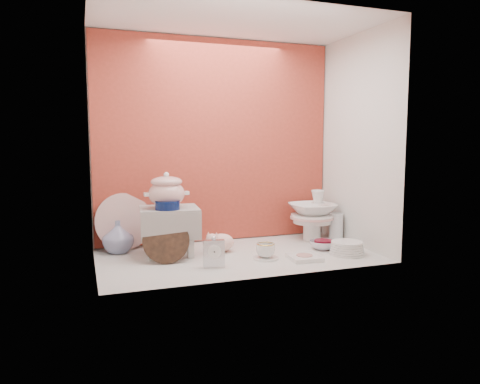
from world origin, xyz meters
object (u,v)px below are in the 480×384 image
at_px(step_stool, 170,231).
at_px(dinner_plate_stack, 347,248).
at_px(floral_platter, 124,221).
at_px(crystal_bowl, 323,245).
at_px(plush_pig, 221,242).
at_px(blue_white_vase, 118,237).
at_px(mantel_clock, 214,252).
at_px(gold_rim_teacup, 266,250).
at_px(porcelain_tower, 312,215).
at_px(soup_tureen, 167,190).

height_order(step_stool, dinner_plate_stack, step_stool).
xyz_separation_m(floral_platter, crystal_bowl, (1.31, -0.47, -0.17)).
bearing_deg(floral_platter, dinner_plate_stack, -25.40).
bearing_deg(plush_pig, dinner_plate_stack, -29.48).
bearing_deg(blue_white_vase, mantel_clock, -47.28).
bearing_deg(mantel_clock, blue_white_vase, 143.14).
bearing_deg(floral_platter, gold_rim_teacup, -35.10).
bearing_deg(step_stool, plush_pig, -1.14).
bearing_deg(crystal_bowl, porcelain_tower, 77.70).
relative_size(soup_tureen, blue_white_vase, 1.27).
height_order(blue_white_vase, dinner_plate_stack, blue_white_vase).
relative_size(soup_tureen, plush_pig, 1.22).
bearing_deg(mantel_clock, dinner_plate_stack, 9.89).
xyz_separation_m(plush_pig, porcelain_tower, (0.76, 0.12, 0.12)).
bearing_deg(floral_platter, blue_white_vase, -117.79).
bearing_deg(step_stool, blue_white_vase, 156.32).
distance_m(blue_white_vase, dinner_plate_stack, 1.54).
bearing_deg(porcelain_tower, dinner_plate_stack, -88.94).
relative_size(floral_platter, blue_white_vase, 1.82).
distance_m(plush_pig, dinner_plate_stack, 0.84).
distance_m(blue_white_vase, gold_rim_teacup, 1.00).
bearing_deg(floral_platter, step_stool, -45.23).
bearing_deg(blue_white_vase, porcelain_tower, -3.84).
bearing_deg(gold_rim_teacup, dinner_plate_stack, -7.72).
relative_size(blue_white_vase, gold_rim_teacup, 1.82).
bearing_deg(floral_platter, crystal_bowl, -19.75).
height_order(step_stool, plush_pig, step_stool).
height_order(gold_rim_teacup, crystal_bowl, gold_rim_teacup).
height_order(soup_tureen, mantel_clock, soup_tureen).
xyz_separation_m(gold_rim_teacup, crystal_bowl, (0.48, 0.11, -0.03)).
distance_m(plush_pig, crystal_bowl, 0.72).
relative_size(soup_tureen, dinner_plate_stack, 1.22).
height_order(crystal_bowl, porcelain_tower, porcelain_tower).
bearing_deg(mantel_clock, plush_pig, 76.45).
xyz_separation_m(mantel_clock, dinner_plate_stack, (0.92, -0.01, -0.05)).
bearing_deg(dinner_plate_stack, blue_white_vase, 158.52).
bearing_deg(dinner_plate_stack, step_stool, 160.90).
relative_size(soup_tureen, porcelain_tower, 0.72).
height_order(floral_platter, gold_rim_teacup, floral_platter).
height_order(blue_white_vase, gold_rim_teacup, blue_white_vase).
bearing_deg(blue_white_vase, gold_rim_teacup, -29.13).
bearing_deg(soup_tureen, step_stool, 47.01).
distance_m(soup_tureen, porcelain_tower, 1.15).
bearing_deg(plush_pig, crystal_bowl, -18.19).
xyz_separation_m(blue_white_vase, gold_rim_teacup, (0.88, -0.49, -0.05)).
bearing_deg(mantel_clock, soup_tureen, 131.10).
xyz_separation_m(floral_platter, dinner_plate_stack, (1.38, -0.66, -0.15)).
bearing_deg(step_stool, soup_tureen, -127.46).
bearing_deg(mantel_clock, porcelain_tower, 37.19).
bearing_deg(dinner_plate_stack, plush_pig, 155.81).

